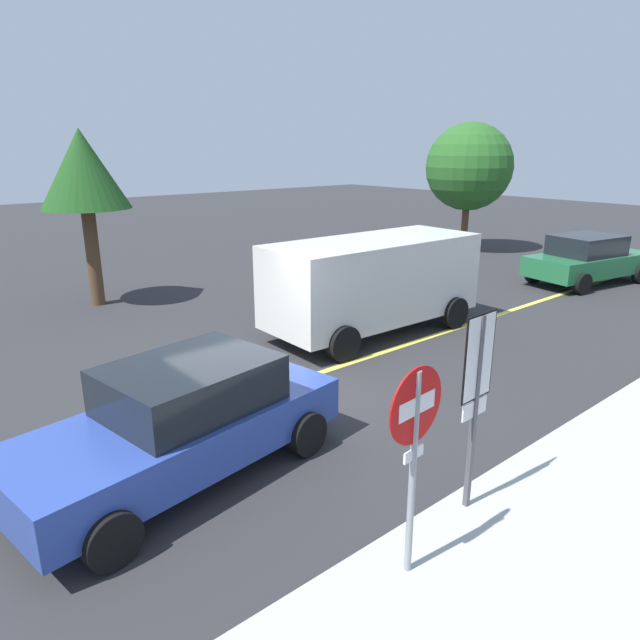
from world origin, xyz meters
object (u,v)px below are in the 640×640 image
(stop_sign, at_px, (414,441))
(speed_limit_sign, at_px, (477,379))
(white_van, at_px, (372,280))
(tree_left_verge, at_px, (469,167))
(car_green_mid_road, at_px, (588,259))
(tree_centre_verge, at_px, (83,172))
(car_blue_far_lane, at_px, (182,420))

(stop_sign, relative_size, speed_limit_sign, 0.93)
(white_van, bearing_deg, tree_left_verge, 25.84)
(car_green_mid_road, distance_m, tree_left_verge, 6.85)
(white_van, relative_size, tree_centre_verge, 1.13)
(stop_sign, height_order, car_green_mid_road, stop_sign)
(car_green_mid_road, bearing_deg, white_van, 174.04)
(car_blue_far_lane, relative_size, tree_left_verge, 0.90)
(tree_left_verge, bearing_deg, tree_centre_verge, 174.16)
(white_van, relative_size, car_blue_far_lane, 1.14)
(tree_left_verge, bearing_deg, speed_limit_sign, -143.77)
(car_blue_far_lane, xyz_separation_m, tree_centre_verge, (2.16, 9.28, 2.79))
(white_van, height_order, car_green_mid_road, white_van)
(white_van, relative_size, car_green_mid_road, 1.17)
(stop_sign, xyz_separation_m, speed_limit_sign, (1.33, 0.26, 0.17))
(white_van, xyz_separation_m, tree_centre_verge, (-4.03, 6.64, 2.30))
(car_green_mid_road, xyz_separation_m, tree_centre_verge, (-12.80, 7.56, 2.79))
(stop_sign, xyz_separation_m, white_van, (5.42, 5.89, -0.33))
(stop_sign, distance_m, tree_centre_verge, 12.76)
(stop_sign, xyz_separation_m, car_blue_far_lane, (-0.76, 3.25, -0.81))
(stop_sign, relative_size, car_green_mid_road, 0.52)
(tree_centre_verge, bearing_deg, speed_limit_sign, -90.28)
(car_blue_far_lane, distance_m, tree_left_verge, 18.70)
(car_blue_far_lane, height_order, car_green_mid_road, same)
(car_green_mid_road, height_order, tree_centre_verge, tree_centre_verge)
(white_van, bearing_deg, car_blue_far_lane, -156.89)
(white_van, distance_m, tree_centre_verge, 8.10)
(stop_sign, relative_size, white_van, 0.45)
(stop_sign, distance_m, car_blue_far_lane, 3.44)
(car_blue_far_lane, relative_size, tree_centre_verge, 0.99)
(stop_sign, bearing_deg, tree_left_verge, 34.52)
(car_green_mid_road, bearing_deg, car_blue_far_lane, -173.43)
(car_green_mid_road, bearing_deg, tree_left_verge, 73.02)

